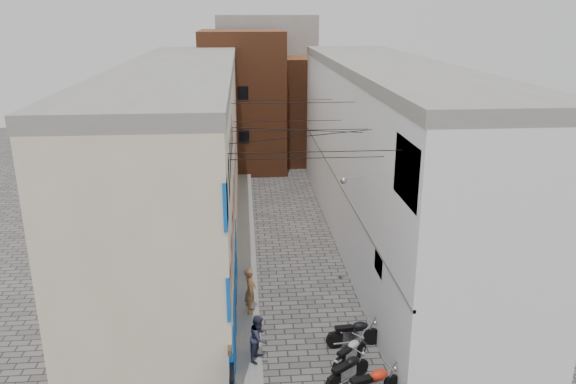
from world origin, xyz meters
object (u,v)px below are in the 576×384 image
object	(u,v)px
person_b	(259,337)
person_a	(250,290)
motorcycle_f	(350,351)
motorcycle_e	(348,369)
motorcycle_g	(354,332)
motorcycle_d	(372,382)

from	to	relation	value
person_b	person_a	bearing A→B (deg)	28.05
motorcycle_f	motorcycle_e	bearing A→B (deg)	-56.66
motorcycle_g	person_a	world-z (taller)	person_a
motorcycle_d	motorcycle_f	size ratio (longest dim) A/B	1.20
motorcycle_g	person_b	xyz separation A→B (m)	(-3.35, -0.85, 0.48)
motorcycle_e	person_a	bearing A→B (deg)	-179.61
motorcycle_f	motorcycle_g	size ratio (longest dim) A/B	0.86
motorcycle_e	person_a	world-z (taller)	person_a
motorcycle_e	motorcycle_f	distance (m)	1.00
motorcycle_d	motorcycle_g	world-z (taller)	motorcycle_d
motorcycle_d	person_a	world-z (taller)	person_a
person_a	person_b	world-z (taller)	person_a
motorcycle_e	motorcycle_f	xyz separation A→B (m)	(0.25, 0.97, -0.03)
motorcycle_d	motorcycle_e	bearing A→B (deg)	-161.26
motorcycle_g	person_b	distance (m)	3.50
motorcycle_g	person_a	xyz separation A→B (m)	(-3.59, 2.24, 0.59)
motorcycle_g	person_a	distance (m)	4.27
motorcycle_d	person_b	bearing A→B (deg)	-137.59
motorcycle_d	motorcycle_f	xyz separation A→B (m)	(-0.34, 1.80, -0.10)
motorcycle_d	person_b	xyz separation A→B (m)	(-3.36, 2.01, 0.46)
motorcycle_e	motorcycle_g	bearing A→B (deg)	129.22
motorcycle_d	person_a	size ratio (longest dim) A/B	1.13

